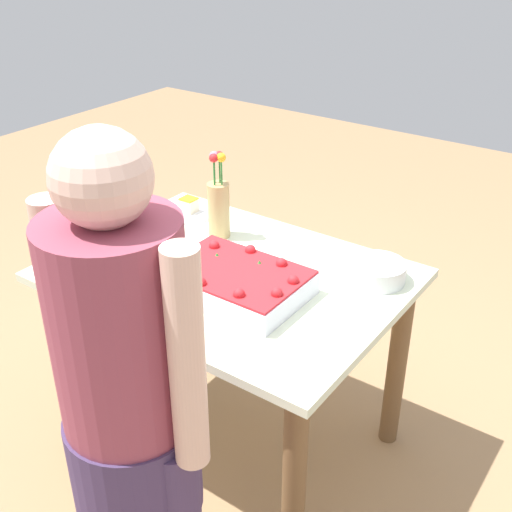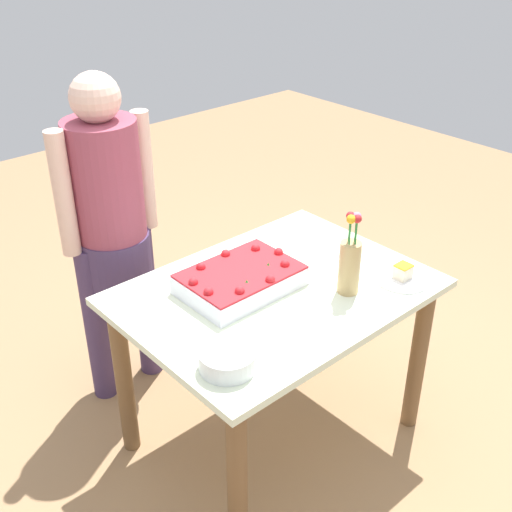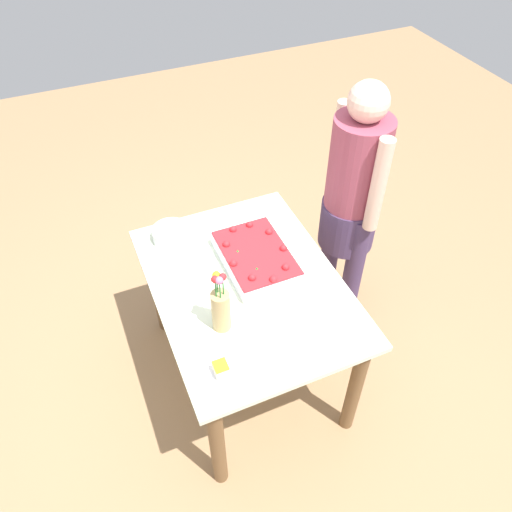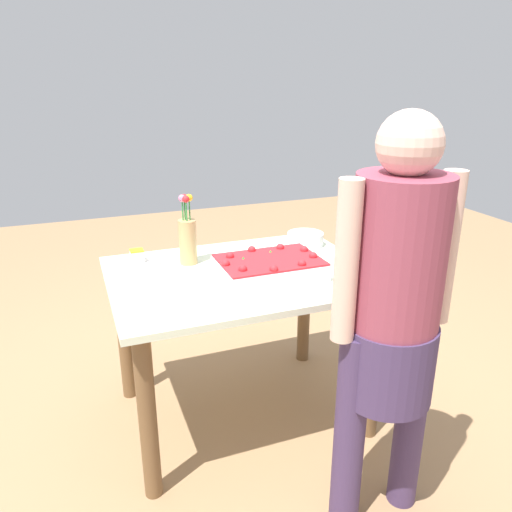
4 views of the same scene
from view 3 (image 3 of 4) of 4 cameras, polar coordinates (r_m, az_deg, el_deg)
ground_plane at (r=2.95m, az=-0.88°, el=-12.91°), size 8.00×8.00×0.00m
dining_table at (r=2.45m, az=-1.04°, el=-5.24°), size 1.15×0.86×0.75m
sheet_cake at (r=2.41m, az=-0.01°, el=-0.17°), size 0.44×0.30×0.10m
serving_plate_with_slice at (r=2.05m, az=-4.01°, el=-13.09°), size 0.22×0.22×0.07m
cake_knife at (r=2.15m, az=2.42°, el=-9.43°), size 0.23×0.02×0.00m
flower_vase at (r=2.10m, az=-4.05°, el=-5.93°), size 0.08×0.08×0.33m
fruit_bowl at (r=2.58m, az=-9.72°, el=2.50°), size 0.19×0.19×0.07m
person_standing at (r=2.73m, az=10.98°, el=6.88°), size 0.45×0.31×1.49m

